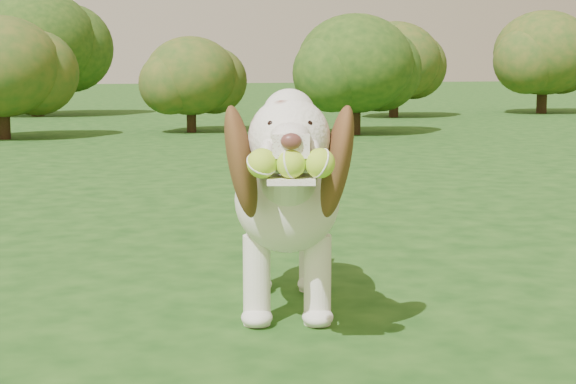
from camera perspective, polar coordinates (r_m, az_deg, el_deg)
name	(u,v)px	position (r m, az deg, el deg)	size (l,w,h in m)	color
ground	(179,291)	(3.72, -7.09, -6.40)	(80.00, 80.00, 0.00)	#153F12
dog	(286,194)	(3.27, -0.11, -0.15)	(0.68, 1.31, 0.86)	white
shrub_b	(1,67)	(11.66, -18.04, 7.71)	(1.49, 1.49, 1.54)	#382314
shrub_h	(544,53)	(17.71, 16.20, 8.63)	(1.89, 1.89, 1.96)	#382314
shrub_c	(191,76)	(12.32, -6.31, 7.47)	(1.28, 1.28, 1.32)	#382314
shrub_d	(355,64)	(11.87, 4.37, 8.28)	(1.55, 1.55, 1.61)	#382314
shrub_f	(395,61)	(15.87, 6.90, 8.41)	(1.63, 1.63, 1.69)	#382314
shrub_i	(35,41)	(16.71, -16.05, 9.36)	(2.21, 2.21, 2.29)	#382314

